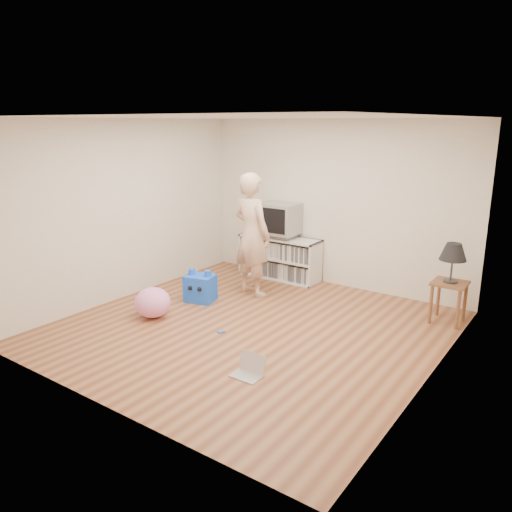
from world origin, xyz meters
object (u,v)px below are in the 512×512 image
object	(u,v)px
crt_tv	(280,218)
plush_pink	(153,303)
dvd_deck	(280,235)
side_table	(449,292)
laptop	(249,369)
person	(252,235)
plush_blue	(200,288)
table_lamp	(453,253)
media_unit	(280,257)

from	to	relation	value
crt_tv	plush_pink	size ratio (longest dim) A/B	1.25
dvd_deck	crt_tv	world-z (taller)	crt_tv
plush_pink	side_table	bearing A→B (deg)	32.62
laptop	person	bearing A→B (deg)	124.55
person	plush_pink	xyz separation A→B (m)	(-0.55, -1.53, -0.72)
side_table	plush_blue	xyz separation A→B (m)	(-3.18, -1.26, -0.21)
dvd_deck	plush_pink	size ratio (longest dim) A/B	0.94
dvd_deck	laptop	bearing A→B (deg)	-62.76
dvd_deck	person	bearing A→B (deg)	-83.91
side_table	plush_blue	size ratio (longest dim) A/B	1.15
table_lamp	plush_pink	distance (m)	3.97
crt_tv	laptop	world-z (taller)	crt_tv
plush_pink	person	bearing A→B (deg)	70.34
table_lamp	laptop	distance (m)	3.07
side_table	plush_pink	bearing A→B (deg)	-147.38
laptop	plush_blue	world-z (taller)	plush_blue
table_lamp	dvd_deck	bearing A→B (deg)	172.57
media_unit	plush_blue	bearing A→B (deg)	-101.77
media_unit	dvd_deck	xyz separation A→B (m)	(0.00, -0.02, 0.39)
crt_tv	person	xyz separation A→B (m)	(0.10, -0.94, -0.10)
crt_tv	table_lamp	distance (m)	2.86
table_lamp	laptop	world-z (taller)	table_lamp
crt_tv	plush_pink	bearing A→B (deg)	-100.23
person	plush_blue	bearing A→B (deg)	68.48
table_lamp	side_table	bearing A→B (deg)	0.00
media_unit	side_table	world-z (taller)	media_unit
dvd_deck	media_unit	bearing A→B (deg)	90.00
side_table	laptop	world-z (taller)	side_table
plush_blue	media_unit	bearing A→B (deg)	64.12
dvd_deck	table_lamp	world-z (taller)	table_lamp
side_table	plush_pink	size ratio (longest dim) A/B	1.14
media_unit	side_table	size ratio (longest dim) A/B	2.55
crt_tv	person	bearing A→B (deg)	-83.89
table_lamp	plush_pink	world-z (taller)	table_lamp
media_unit	side_table	xyz separation A→B (m)	(2.84, -0.39, 0.07)
dvd_deck	plush_pink	distance (m)	2.57
crt_tv	table_lamp	bearing A→B (deg)	-7.37
media_unit	plush_blue	distance (m)	1.69
crt_tv	table_lamp	world-z (taller)	crt_tv
crt_tv	person	world-z (taller)	person
dvd_deck	person	xyz separation A→B (m)	(0.10, -0.94, 0.19)
laptop	plush_pink	size ratio (longest dim) A/B	0.66
media_unit	table_lamp	xyz separation A→B (m)	(2.84, -0.39, 0.59)
crt_tv	dvd_deck	bearing A→B (deg)	90.00
table_lamp	plush_blue	xyz separation A→B (m)	(-3.18, -1.26, -0.74)
plush_pink	table_lamp	bearing A→B (deg)	32.62
person	table_lamp	bearing A→B (deg)	-156.87
media_unit	crt_tv	xyz separation A→B (m)	(0.00, -0.02, 0.67)
dvd_deck	plush_blue	bearing A→B (deg)	-101.88
plush_blue	person	bearing A→B (deg)	43.05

